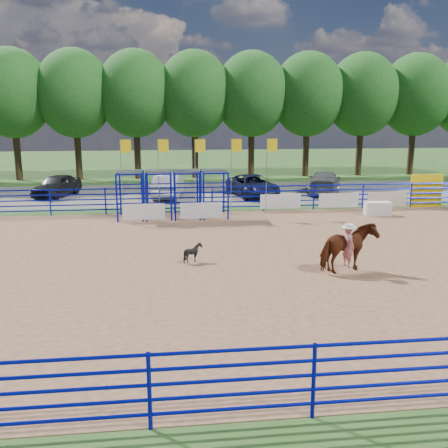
{
  "coord_description": "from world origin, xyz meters",
  "views": [
    {
      "loc": [
        -2.62,
        -18.09,
        5.58
      ],
      "look_at": [
        -0.37,
        1.0,
        1.3
      ],
      "focal_mm": 40.0,
      "sensor_mm": 36.0,
      "label": 1
    }
  ],
  "objects_px": {
    "horse_and_rider": "(348,246)",
    "car_a": "(57,185)",
    "calf": "(193,253)",
    "car_b": "(168,186)",
    "announcer_table": "(377,209)",
    "car_c": "(253,186)",
    "car_d": "(324,182)"
  },
  "relations": [
    {
      "from": "car_a",
      "to": "car_c",
      "type": "bearing_deg",
      "value": 12.38
    },
    {
      "from": "calf",
      "to": "car_d",
      "type": "bearing_deg",
      "value": -21.26
    },
    {
      "from": "car_b",
      "to": "calf",
      "type": "bearing_deg",
      "value": 101.74
    },
    {
      "from": "horse_and_rider",
      "to": "car_b",
      "type": "height_order",
      "value": "horse_and_rider"
    },
    {
      "from": "horse_and_rider",
      "to": "car_b",
      "type": "distance_m",
      "value": 18.24
    },
    {
      "from": "car_a",
      "to": "car_b",
      "type": "height_order",
      "value": "car_b"
    },
    {
      "from": "car_a",
      "to": "car_b",
      "type": "distance_m",
      "value": 7.69
    },
    {
      "from": "horse_and_rider",
      "to": "car_d",
      "type": "xyz_separation_m",
      "value": [
        4.8,
        17.64,
        -0.18
      ]
    },
    {
      "from": "calf",
      "to": "car_a",
      "type": "relative_size",
      "value": 0.17
    },
    {
      "from": "horse_and_rider",
      "to": "car_a",
      "type": "height_order",
      "value": "horse_and_rider"
    },
    {
      "from": "car_b",
      "to": "car_c",
      "type": "distance_m",
      "value": 5.75
    },
    {
      "from": "car_c",
      "to": "car_d",
      "type": "bearing_deg",
      "value": -2.83
    },
    {
      "from": "calf",
      "to": "car_d",
      "type": "relative_size",
      "value": 0.14
    },
    {
      "from": "calf",
      "to": "car_a",
      "type": "height_order",
      "value": "car_a"
    },
    {
      "from": "car_a",
      "to": "horse_and_rider",
      "type": "bearing_deg",
      "value": -34.1
    },
    {
      "from": "car_a",
      "to": "car_b",
      "type": "xyz_separation_m",
      "value": [
        7.57,
        -1.35,
        0.04
      ]
    },
    {
      "from": "car_a",
      "to": "car_c",
      "type": "height_order",
      "value": "car_a"
    },
    {
      "from": "calf",
      "to": "car_b",
      "type": "distance_m",
      "value": 15.33
    },
    {
      "from": "calf",
      "to": "car_c",
      "type": "relative_size",
      "value": 0.14
    },
    {
      "from": "horse_and_rider",
      "to": "car_b",
      "type": "xyz_separation_m",
      "value": [
        -6.21,
        17.15,
        -0.18
      ]
    },
    {
      "from": "calf",
      "to": "car_a",
      "type": "bearing_deg",
      "value": 38.31
    },
    {
      "from": "announcer_table",
      "to": "car_c",
      "type": "bearing_deg",
      "value": 128.42
    },
    {
      "from": "horse_and_rider",
      "to": "car_b",
      "type": "bearing_deg",
      "value": 109.92
    },
    {
      "from": "car_d",
      "to": "horse_and_rider",
      "type": "bearing_deg",
      "value": 95.19
    },
    {
      "from": "calf",
      "to": "car_b",
      "type": "height_order",
      "value": "car_b"
    },
    {
      "from": "announcer_table",
      "to": "car_d",
      "type": "height_order",
      "value": "car_d"
    },
    {
      "from": "car_c",
      "to": "car_d",
      "type": "relative_size",
      "value": 0.98
    },
    {
      "from": "announcer_table",
      "to": "car_d",
      "type": "relative_size",
      "value": 0.26
    },
    {
      "from": "horse_and_rider",
      "to": "car_a",
      "type": "xyz_separation_m",
      "value": [
        -13.78,
        18.49,
        -0.22
      ]
    },
    {
      "from": "announcer_table",
      "to": "car_b",
      "type": "distance_m",
      "value": 13.75
    },
    {
      "from": "announcer_table",
      "to": "horse_and_rider",
      "type": "distance_m",
      "value": 11.0
    },
    {
      "from": "car_b",
      "to": "car_d",
      "type": "height_order",
      "value": "car_b"
    }
  ]
}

